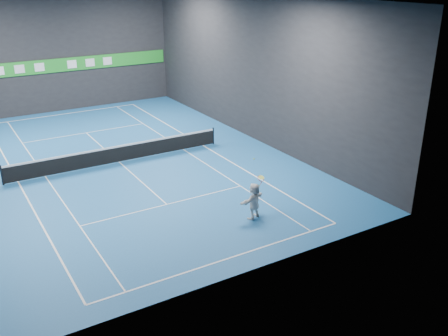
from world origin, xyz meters
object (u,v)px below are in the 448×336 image
player (254,201)px  tennis_ball (254,159)px  tennis_racket (261,180)px  tennis_net (119,153)px

player → tennis_ball: (-0.05, 0.00, 1.97)m
player → tennis_racket: bearing=167.7°
tennis_ball → tennis_net: (-2.69, 9.60, -2.26)m
tennis_racket → player: bearing=-172.3°
tennis_ball → tennis_net: size_ratio=0.01×
player → tennis_net: (-2.74, 9.60, -0.29)m
player → tennis_ball: bearing=-22.3°
tennis_racket → tennis_net: bearing=107.9°
tennis_ball → tennis_net: bearing=105.7°
tennis_net → tennis_racket: bearing=-72.1°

